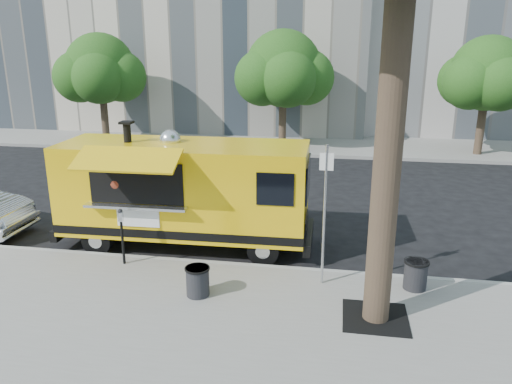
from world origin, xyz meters
TOP-DOWN VIEW (x-y plane):
  - ground at (0.00, 0.00)m, footprint 120.00×120.00m
  - sidewalk at (0.00, -4.00)m, footprint 60.00×6.00m
  - curb at (0.00, -0.93)m, footprint 60.00×0.14m
  - far_sidewalk at (0.00, 13.50)m, footprint 60.00×5.00m
  - tree_well at (2.60, -2.80)m, footprint 1.20×1.20m
  - far_tree_a at (-10.00, 12.30)m, footprint 3.42×3.42m
  - far_tree_b at (-1.00, 12.70)m, footprint 3.60×3.60m
  - far_tree_c at (8.00, 12.40)m, footprint 3.24×3.24m
  - sign_post at (1.55, -1.55)m, footprint 0.28×0.06m
  - parking_meter at (-3.00, -1.35)m, footprint 0.11×0.11m
  - food_truck at (-2.03, 0.24)m, footprint 6.50×3.07m
  - trash_bin_left at (-0.90, -2.51)m, footprint 0.51×0.51m
  - trash_bin_right at (3.47, -1.47)m, footprint 0.51×0.51m

SIDE VIEW (x-z plane):
  - ground at x=0.00m, z-range 0.00..0.00m
  - sidewalk at x=0.00m, z-range 0.00..0.15m
  - curb at x=0.00m, z-range -0.01..0.15m
  - far_sidewalk at x=0.00m, z-range 0.00..0.15m
  - tree_well at x=2.60m, z-range 0.14..0.17m
  - trash_bin_left at x=-0.90m, z-range 0.17..0.78m
  - trash_bin_right at x=3.47m, z-range 0.17..0.79m
  - parking_meter at x=-3.00m, z-range 0.31..1.65m
  - food_truck at x=-2.03m, z-range -0.09..3.08m
  - sign_post at x=1.55m, z-range 0.35..3.35m
  - far_tree_c at x=8.00m, z-range 1.11..6.32m
  - far_tree_a at x=-10.00m, z-range 1.10..6.45m
  - far_tree_b at x=-1.00m, z-range 1.08..6.58m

